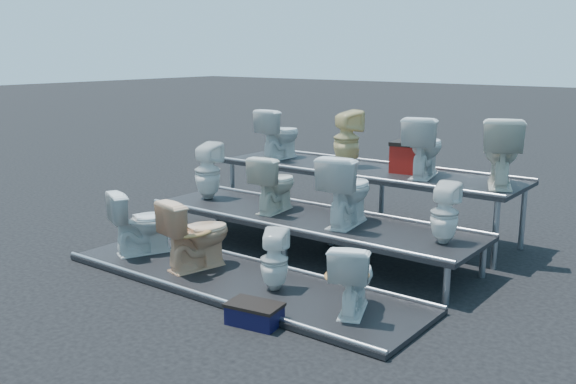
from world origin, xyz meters
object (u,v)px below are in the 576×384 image
Objects in this scene: toilet_3 at (353,277)px; red_crate at (412,159)px; toilet_6 at (347,190)px; step_stool at (254,315)px; toilet_1 at (196,233)px; toilet_5 at (274,183)px; toilet_11 at (501,152)px; toilet_0 at (143,222)px; toilet_9 at (347,139)px; toilet_10 at (424,146)px; toilet_7 at (445,213)px; toilet_2 at (274,260)px; toilet_4 at (208,171)px; toilet_8 at (279,134)px.

red_crate is at bearing -95.64° from toilet_3.
step_stool is (0.27, -1.97, -0.79)m from toilet_6.
step_stool is at bearing 167.45° from toilet_1.
toilet_5 is at bearing -79.99° from toilet_1.
toilet_11 is at bearing -157.86° from toilet_5.
toilet_0 is at bearing 154.50° from step_stool.
toilet_9 is 1.01× the size of toilet_10.
toilet_10 is at bearing -106.00° from toilet_1.
toilet_2 is at bearing 41.84° from toilet_7.
toilet_2 is at bearing -167.05° from toilet_1.
toilet_10 is at bearing -21.70° from toilet_11.
toilet_11 is at bearing -15.53° from red_crate.
toilet_11 is at bearing -141.59° from toilet_2.
toilet_4 is at bearing -37.36° from toilet_1.
toilet_9 reaches higher than toilet_0.
toilet_5 reaches higher than toilet_3.
toilet_4 is 1.19× the size of toilet_7.
step_stool is (0.30, -0.67, -0.29)m from toilet_2.
step_stool is (1.10, -3.27, -1.16)m from toilet_9.
toilet_5 is (0.07, 1.30, 0.36)m from toilet_1.
toilet_4 is 3.39m from toilet_7.
toilet_7 is at bearing 173.19° from toilet_4.
toilet_0 is 2.41m from step_stool.
toilet_8 is (-3.18, 1.30, 0.45)m from toilet_7.
toilet_2 is 0.97× the size of toilet_7.
red_crate reaches higher than toilet_1.
toilet_1 is at bearing -22.01° from toilet_3.
toilet_4 is 0.93× the size of toilet_11.
toilet_11 reaches higher than toilet_8.
toilet_7 is (2.25, 0.00, -0.03)m from toilet_5.
toilet_3 is 1.39m from toilet_7.
toilet_10 reaches higher than toilet_7.
toilet_7 is 1.30× the size of red_crate.
toilet_10 is at bearing -112.37° from toilet_6.
toilet_1 is 1.27× the size of toilet_2.
toilet_0 is 0.98× the size of toilet_9.
toilet_2 is at bearing 128.55° from toilet_8.
toilet_9 is (-1.72, 2.60, 0.85)m from toilet_3.
toilet_11 is at bearing -118.01° from toilet_0.
toilet_9 reaches higher than toilet_10.
toilet_7 reaches higher than step_stool.
toilet_4 is at bearing -55.61° from toilet_2.
toilet_6 is (1.12, 1.30, 0.42)m from toilet_1.
toilet_9 is 0.95m from red_crate.
toilet_1 is 1.73m from toilet_4.
toilet_2 is at bearing -100.03° from red_crate.
toilet_8 is at bearing -27.30° from toilet_7.
toilet_8 is at bearing -66.70° from toilet_0.
toilet_3 is (2.91, 0.00, -0.04)m from toilet_0.
toilet_0 is at bearing 12.95° from toilet_1.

